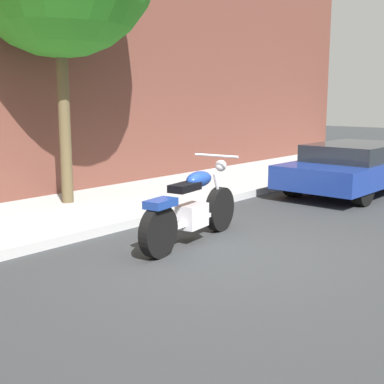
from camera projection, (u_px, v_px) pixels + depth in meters
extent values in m
plane|color=#303335|center=(219.00, 252.00, 6.69)|extent=(60.00, 60.00, 0.00)
cube|color=#B2B2B2|center=(72.00, 213.00, 8.65)|extent=(23.94, 2.67, 0.14)
cylinder|color=black|center=(220.00, 209.00, 7.70)|extent=(0.67, 0.23, 0.66)
cylinder|color=black|center=(159.00, 232.00, 6.40)|extent=(0.67, 0.23, 0.66)
cube|color=silver|center=(192.00, 216.00, 7.04)|extent=(0.48, 0.34, 0.32)
cube|color=silver|center=(192.00, 221.00, 7.05)|extent=(1.40, 0.28, 0.06)
ellipsoid|color=navy|center=(199.00, 179.00, 7.11)|extent=(0.55, 0.33, 0.22)
cube|color=black|center=(185.00, 187.00, 6.82)|extent=(0.51, 0.31, 0.10)
cube|color=navy|center=(161.00, 203.00, 6.38)|extent=(0.47, 0.30, 0.10)
cylinder|color=silver|center=(218.00, 191.00, 7.60)|extent=(0.28, 0.09, 0.58)
cylinder|color=silver|center=(216.00, 156.00, 7.46)|extent=(0.14, 0.70, 0.04)
sphere|color=silver|center=(221.00, 166.00, 7.60)|extent=(0.17, 0.17, 0.17)
cylinder|color=silver|center=(172.00, 225.00, 6.94)|extent=(0.80, 0.21, 0.09)
cylinder|color=black|center=(352.00, 168.00, 12.40)|extent=(0.64, 0.23, 0.64)
cylinder|color=black|center=(294.00, 181.00, 10.43)|extent=(0.64, 0.23, 0.64)
cylinder|color=black|center=(363.00, 189.00, 9.49)|extent=(0.64, 0.23, 0.64)
cube|color=navy|center=(357.00, 170.00, 10.92)|extent=(4.21, 1.78, 0.45)
cube|color=#1E2328|center=(356.00, 153.00, 10.78)|extent=(2.20, 1.54, 0.40)
cylinder|color=brown|center=(64.00, 114.00, 8.90)|extent=(0.20, 0.20, 3.37)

